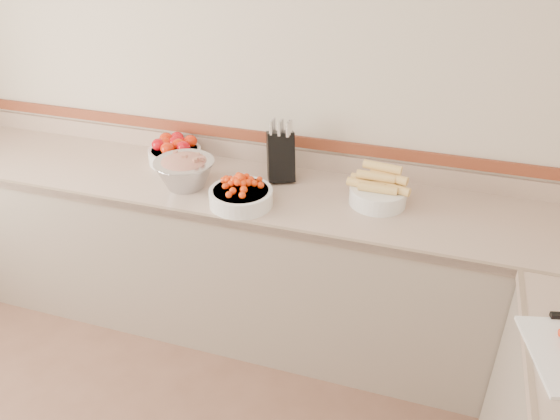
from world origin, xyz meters
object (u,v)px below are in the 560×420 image
(cherry_tomato_bowl, at_px, (241,194))
(rhubarb_bowl, at_px, (185,170))
(tomato_bowl, at_px, (175,151))
(knife_block, at_px, (281,155))
(corn_bowl, at_px, (378,191))

(cherry_tomato_bowl, relative_size, rhubarb_bowl, 1.00)
(tomato_bowl, distance_m, cherry_tomato_bowl, 0.62)
(knife_block, distance_m, cherry_tomato_bowl, 0.34)
(cherry_tomato_bowl, height_order, rhubarb_bowl, rhubarb_bowl)
(cherry_tomato_bowl, xyz_separation_m, rhubarb_bowl, (-0.34, 0.09, 0.03))
(cherry_tomato_bowl, bearing_deg, corn_bowl, 18.76)
(rhubarb_bowl, bearing_deg, cherry_tomato_bowl, -14.68)
(corn_bowl, distance_m, rhubarb_bowl, 0.97)
(rhubarb_bowl, bearing_deg, corn_bowl, 7.40)
(tomato_bowl, bearing_deg, knife_block, -1.53)
(corn_bowl, xyz_separation_m, rhubarb_bowl, (-0.96, -0.12, 0.02))
(knife_block, distance_m, rhubarb_bowl, 0.50)
(knife_block, distance_m, tomato_bowl, 0.63)
(knife_block, bearing_deg, cherry_tomato_bowl, -107.41)
(cherry_tomato_bowl, height_order, corn_bowl, corn_bowl)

